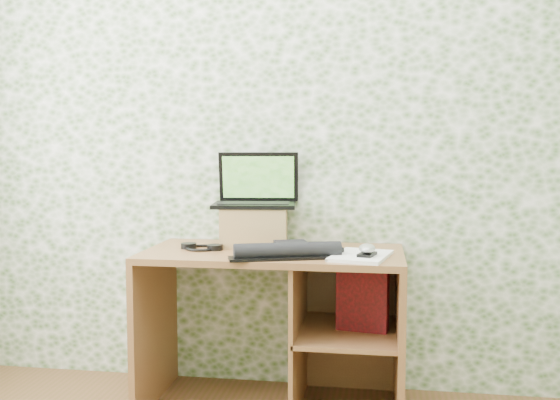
% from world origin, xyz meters
% --- Properties ---
extents(wall_back, '(3.50, 0.00, 3.50)m').
position_xyz_m(wall_back, '(0.00, 1.75, 1.30)').
color(wall_back, white).
rests_on(wall_back, ground).
extents(desk, '(1.20, 0.60, 0.75)m').
position_xyz_m(desk, '(0.08, 1.47, 0.48)').
color(desk, brown).
rests_on(desk, floor).
extents(riser, '(0.34, 0.30, 0.19)m').
position_xyz_m(riser, '(-0.12, 1.58, 0.84)').
color(riser, olive).
rests_on(riser, desk).
extents(laptop, '(0.43, 0.32, 0.27)m').
position_xyz_m(laptop, '(-0.12, 1.63, 1.00)').
color(laptop, black).
rests_on(laptop, riser).
extents(keyboard, '(0.51, 0.40, 0.07)m').
position_xyz_m(keyboard, '(0.10, 1.31, 0.77)').
color(keyboard, black).
rests_on(keyboard, desk).
extents(headphones, '(0.21, 0.18, 0.03)m').
position_xyz_m(headphones, '(-0.34, 1.43, 0.76)').
color(headphones, black).
rests_on(headphones, desk).
extents(notepad, '(0.29, 0.36, 0.01)m').
position_xyz_m(notepad, '(0.41, 1.32, 0.76)').
color(notepad, white).
rests_on(notepad, desk).
extents(mouse, '(0.10, 0.13, 0.04)m').
position_xyz_m(mouse, '(0.44, 1.29, 0.78)').
color(mouse, '#B4B4B7').
rests_on(mouse, notepad).
extents(pen, '(0.08, 0.13, 0.01)m').
position_xyz_m(pen, '(0.44, 1.37, 0.77)').
color(pen, black).
rests_on(pen, notepad).
extents(red_box, '(0.24, 0.11, 0.28)m').
position_xyz_m(red_box, '(0.42, 1.44, 0.53)').
color(red_box, maroon).
rests_on(red_box, desk).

